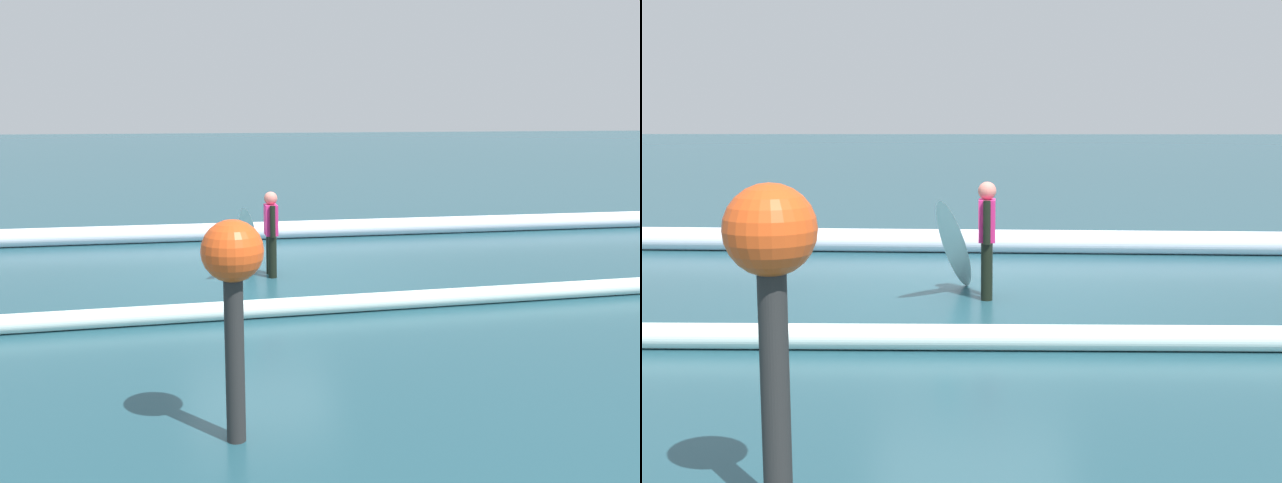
% 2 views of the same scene
% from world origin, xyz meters
% --- Properties ---
extents(ground_plane, '(169.16, 169.16, 0.00)m').
position_xyz_m(ground_plane, '(0.00, 0.00, 0.00)').
color(ground_plane, '#204A56').
extents(surfer, '(0.22, 0.55, 1.42)m').
position_xyz_m(surfer, '(-0.18, 0.15, 0.80)').
color(surfer, black).
rests_on(surfer, ground_plane).
extents(surfboard, '(0.56, 1.58, 1.29)m').
position_xyz_m(surfboard, '(0.22, 0.14, 0.63)').
color(surfboard, white).
rests_on(surfboard, ground_plane).
extents(channel_buoy, '(0.51, 0.51, 1.87)m').
position_xyz_m(channel_buoy, '(1.04, 6.05, 1.42)').
color(channel_buoy, '#262626').
rests_on(channel_buoy, ground_plane).
extents(wave_crest_foreground, '(22.44, 1.20, 0.38)m').
position_xyz_m(wave_crest_foreground, '(-2.93, -3.26, 0.19)').
color(wave_crest_foreground, white).
rests_on(wave_crest_foreground, ground_plane).
extents(wave_crest_midground, '(16.28, 0.30, 0.25)m').
position_xyz_m(wave_crest_midground, '(-2.44, 2.54, 0.12)').
color(wave_crest_midground, white).
rests_on(wave_crest_midground, ground_plane).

